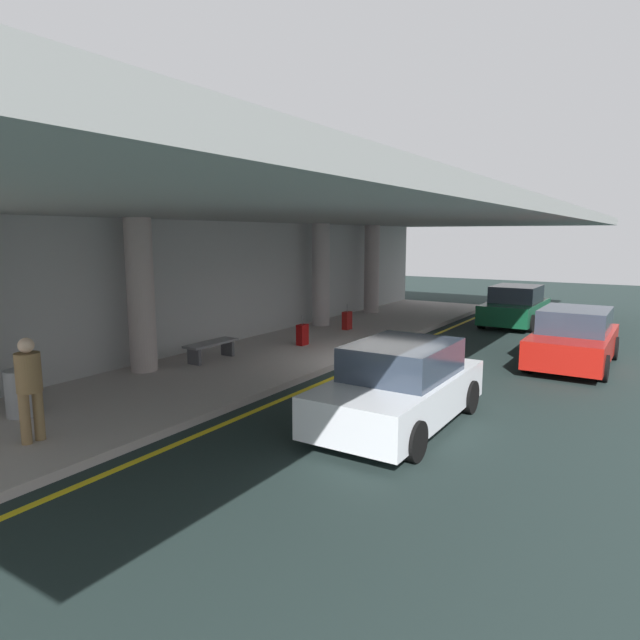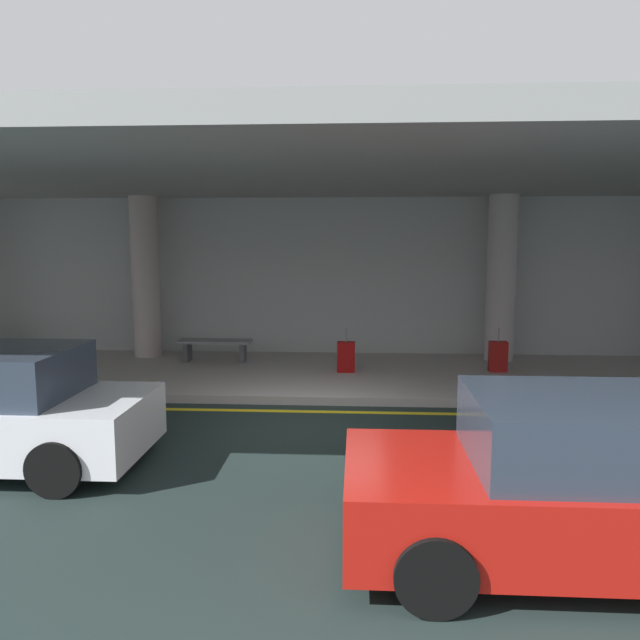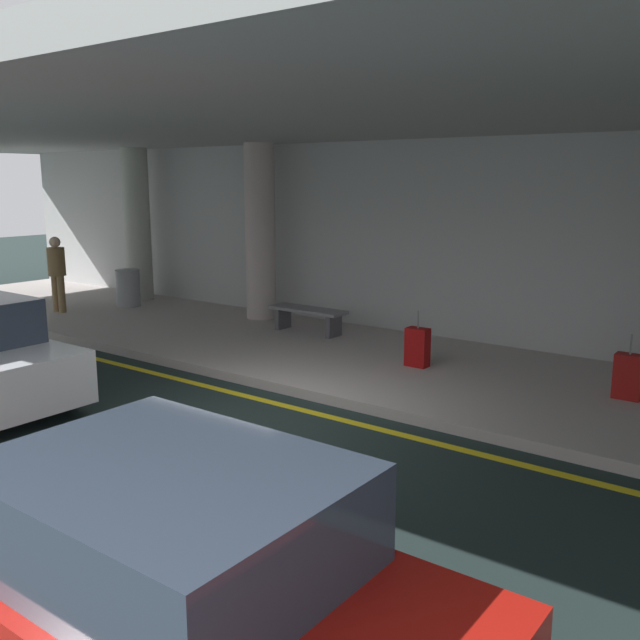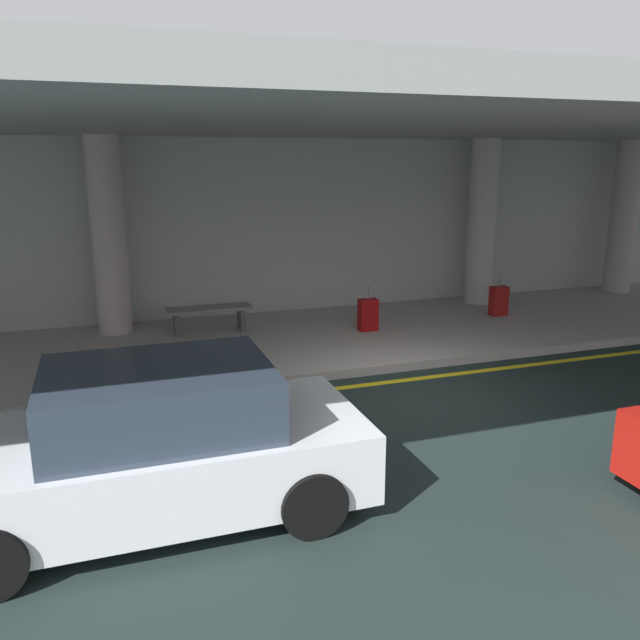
# 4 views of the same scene
# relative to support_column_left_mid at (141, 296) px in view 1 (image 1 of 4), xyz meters

# --- Properties ---
(ground_plane) EXTENTS (60.00, 60.00, 0.00)m
(ground_plane) POSITION_rel_support_column_left_mid_xyz_m (4.00, -4.56, -1.97)
(ground_plane) COLOR #1E2B29
(sidewalk) EXTENTS (26.00, 4.20, 0.15)m
(sidewalk) POSITION_rel_support_column_left_mid_xyz_m (4.00, -1.46, -1.90)
(sidewalk) COLOR #B4A9A5
(sidewalk) RESTS_ON ground
(lane_stripe_yellow) EXTENTS (26.00, 0.14, 0.01)m
(lane_stripe_yellow) POSITION_rel_support_column_left_mid_xyz_m (4.00, -3.94, -1.97)
(lane_stripe_yellow) COLOR yellow
(lane_stripe_yellow) RESTS_ON ground
(support_column_left_mid) EXTENTS (0.63, 0.63, 3.65)m
(support_column_left_mid) POSITION_rel_support_column_left_mid_xyz_m (0.00, 0.00, 0.00)
(support_column_left_mid) COLOR #B7A7A4
(support_column_left_mid) RESTS_ON sidewalk
(support_column_center) EXTENTS (0.63, 0.63, 3.65)m
(support_column_center) POSITION_rel_support_column_left_mid_xyz_m (8.00, 0.00, 0.00)
(support_column_center) COLOR #B5ABAB
(support_column_center) RESTS_ON sidewalk
(support_column_right_mid) EXTENTS (0.63, 0.63, 3.65)m
(support_column_right_mid) POSITION_rel_support_column_left_mid_xyz_m (12.00, 0.00, 0.00)
(support_column_right_mid) COLOR #B3A3A2
(support_column_right_mid) RESTS_ON sidewalk
(ceiling_overhang) EXTENTS (28.00, 13.20, 0.30)m
(ceiling_overhang) POSITION_rel_support_column_left_mid_xyz_m (4.00, -1.96, 1.97)
(ceiling_overhang) COLOR gray
(ceiling_overhang) RESTS_ON support_column_far_left
(terminal_back_wall) EXTENTS (26.00, 0.30, 3.80)m
(terminal_back_wall) POSITION_rel_support_column_left_mid_xyz_m (4.00, 0.79, -0.07)
(terminal_back_wall) COLOR #ACADAD
(terminal_back_wall) RESTS_ON ground
(car_red) EXTENTS (4.10, 1.92, 1.50)m
(car_red) POSITION_rel_support_column_left_mid_xyz_m (6.81, -8.58, -1.26)
(car_red) COLOR #B41710
(car_red) RESTS_ON ground
(car_white) EXTENTS (4.10, 1.92, 1.50)m
(car_white) POSITION_rel_support_column_left_mid_xyz_m (0.18, -6.63, -1.26)
(car_white) COLOR silver
(car_white) RESTS_ON ground
(car_dark_green) EXTENTS (4.10, 1.92, 1.50)m
(car_dark_green) POSITION_rel_support_column_left_mid_xyz_m (12.72, -5.75, -1.26)
(car_dark_green) COLOR #10492C
(car_dark_green) RESTS_ON ground
(traveler_with_luggage) EXTENTS (0.38, 0.38, 1.68)m
(traveler_with_luggage) POSITION_rel_support_column_left_mid_xyz_m (-4.06, -2.23, -0.86)
(traveler_with_luggage) COLOR olive
(traveler_with_luggage) RESTS_ON sidewalk
(suitcase_upright_primary) EXTENTS (0.36, 0.22, 0.90)m
(suitcase_upright_primary) POSITION_rel_support_column_left_mid_xyz_m (4.61, -1.49, -1.51)
(suitcase_upright_primary) COLOR #970B0C
(suitcase_upright_primary) RESTS_ON sidewalk
(suitcase_upright_secondary) EXTENTS (0.36, 0.22, 0.90)m
(suitcase_upright_secondary) POSITION_rel_support_column_left_mid_xyz_m (7.71, -1.26, -1.51)
(suitcase_upright_secondary) COLOR maroon
(suitcase_upright_secondary) RESTS_ON sidewalk
(bench_metal) EXTENTS (1.60, 0.50, 0.48)m
(bench_metal) POSITION_rel_support_column_left_mid_xyz_m (1.70, -0.59, -1.47)
(bench_metal) COLOR slate
(bench_metal) RESTS_ON sidewalk
(trash_bin_steel) EXTENTS (0.56, 0.56, 0.85)m
(trash_bin_steel) POSITION_rel_support_column_left_mid_xyz_m (-3.43, -0.82, -1.40)
(trash_bin_steel) COLOR gray
(trash_bin_steel) RESTS_ON sidewalk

